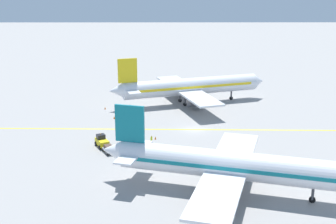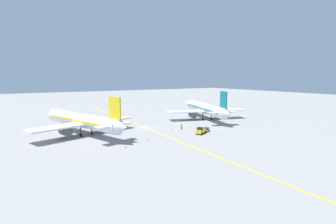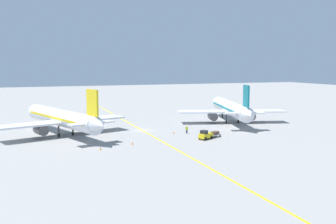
{
  "view_description": "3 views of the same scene",
  "coord_description": "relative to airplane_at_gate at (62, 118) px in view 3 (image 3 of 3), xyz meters",
  "views": [
    {
      "loc": [
        80.12,
        -4.93,
        26.8
      ],
      "look_at": [
        -2.07,
        -4.62,
        2.71
      ],
      "focal_mm": 50.0,
      "sensor_mm": 36.0,
      "label": 1
    },
    {
      "loc": [
        -33.63,
        -68.62,
        15.08
      ],
      "look_at": [
        5.94,
        -3.32,
        4.69
      ],
      "focal_mm": 28.0,
      "sensor_mm": 36.0,
      "label": 2
    },
    {
      "loc": [
        -27.02,
        -86.22,
        15.15
      ],
      "look_at": [
        4.32,
        -5.5,
        4.74
      ],
      "focal_mm": 42.0,
      "sensor_mm": 36.0,
      "label": 3
    }
  ],
  "objects": [
    {
      "name": "ground_crew_worker",
      "position": [
        26.01,
        -7.41,
        -2.8
      ],
      "size": [
        0.56,
        0.31,
        1.68
      ],
      "color": "#23232D",
      "rests_on": "ground"
    },
    {
      "name": "traffic_cone_near_nose",
      "position": [
        11.27,
        -15.11,
        -3.43
      ],
      "size": [
        0.32,
        0.32,
        0.55
      ],
      "primitive_type": "cone",
      "color": "orange",
      "rests_on": "ground"
    },
    {
      "name": "airplane_at_gate",
      "position": [
        0.0,
        0.0,
        0.0
      ],
      "size": [
        28.24,
        34.67,
        10.6
      ],
      "color": "silver",
      "rests_on": "ground"
    },
    {
      "name": "baggage_cart_trailing",
      "position": [
        29.55,
        -13.96,
        -2.95
      ],
      "size": [
        2.95,
        2.42,
        1.24
      ],
      "color": "gray",
      "rests_on": "ground"
    },
    {
      "name": "traffic_cone_mid_apron",
      "position": [
        23.15,
        -6.83,
        -3.43
      ],
      "size": [
        0.32,
        0.32,
        0.55
      ],
      "primitive_type": "cone",
      "color": "orange",
      "rests_on": "ground"
    },
    {
      "name": "ground_plane",
      "position": [
        17.95,
        -0.04,
        -3.71
      ],
      "size": [
        400.0,
        400.0,
        0.0
      ],
      "primitive_type": "plane",
      "color": "gray"
    },
    {
      "name": "baggage_tug_white",
      "position": [
        26.61,
        -15.44,
        -2.81
      ],
      "size": [
        3.35,
        2.76,
        2.11
      ],
      "color": "gold",
      "rests_on": "ground"
    },
    {
      "name": "traffic_cone_by_wingtip",
      "position": [
        29.21,
        -9.69,
        -3.43
      ],
      "size": [
        0.32,
        0.32,
        0.55
      ],
      "primitive_type": "cone",
      "color": "orange",
      "rests_on": "ground"
    },
    {
      "name": "apron_yellow_centreline",
      "position": [
        17.95,
        -0.04,
        -3.71
      ],
      "size": [
        3.15,
        119.98,
        0.01
      ],
      "primitive_type": "cube",
      "rotation": [
        0.0,
        0.0,
        -0.02
      ],
      "color": "yellow",
      "rests_on": "ground"
    },
    {
      "name": "airplane_adjacent_stand",
      "position": [
        43.47,
        3.25,
        0.0
      ],
      "size": [
        28.34,
        34.91,
        10.6
      ],
      "color": "white",
      "rests_on": "ground"
    },
    {
      "name": "traffic_cone_far_edge",
      "position": [
        4.56,
        -17.7,
        -3.43
      ],
      "size": [
        0.32,
        0.32,
        0.55
      ],
      "primitive_type": "cone",
      "color": "orange",
      "rests_on": "ground"
    }
  ]
}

